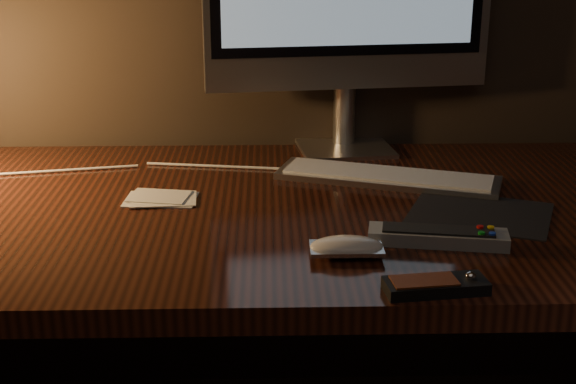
{
  "coord_description": "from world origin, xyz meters",
  "views": [
    {
      "loc": [
        -0.05,
        0.58,
        1.22
      ],
      "look_at": [
        -0.02,
        1.73,
        0.81
      ],
      "focal_mm": 50.0,
      "sensor_mm": 36.0,
      "label": 1
    }
  ],
  "objects_px": {
    "mouse": "(346,249)",
    "tv_remote": "(438,236)",
    "media_remote": "(436,285)",
    "keyboard": "(387,177)",
    "desk": "(295,258)"
  },
  "relations": [
    {
      "from": "mouse",
      "to": "tv_remote",
      "type": "bearing_deg",
      "value": 16.96
    },
    {
      "from": "media_remote",
      "to": "keyboard",
      "type": "bearing_deg",
      "value": 82.51
    },
    {
      "from": "keyboard",
      "to": "media_remote",
      "type": "bearing_deg",
      "value": -71.31
    },
    {
      "from": "desk",
      "to": "tv_remote",
      "type": "distance_m",
      "value": 0.35
    },
    {
      "from": "desk",
      "to": "mouse",
      "type": "distance_m",
      "value": 0.33
    },
    {
      "from": "keyboard",
      "to": "tv_remote",
      "type": "xyz_separation_m",
      "value": [
        0.03,
        -0.3,
        0.0
      ]
    },
    {
      "from": "keyboard",
      "to": "media_remote",
      "type": "height_order",
      "value": "media_remote"
    },
    {
      "from": "desk",
      "to": "media_remote",
      "type": "distance_m",
      "value": 0.46
    },
    {
      "from": "keyboard",
      "to": "mouse",
      "type": "xyz_separation_m",
      "value": [
        -0.11,
        -0.34,
        0.0
      ]
    },
    {
      "from": "desk",
      "to": "media_remote",
      "type": "height_order",
      "value": "media_remote"
    },
    {
      "from": "desk",
      "to": "media_remote",
      "type": "xyz_separation_m",
      "value": [
        0.17,
        -0.41,
        0.14
      ]
    },
    {
      "from": "desk",
      "to": "mouse",
      "type": "xyz_separation_m",
      "value": [
        0.06,
        -0.29,
        0.14
      ]
    },
    {
      "from": "keyboard",
      "to": "tv_remote",
      "type": "bearing_deg",
      "value": -64.81
    },
    {
      "from": "tv_remote",
      "to": "desk",
      "type": "bearing_deg",
      "value": 139.43
    },
    {
      "from": "keyboard",
      "to": "tv_remote",
      "type": "height_order",
      "value": "tv_remote"
    }
  ]
}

